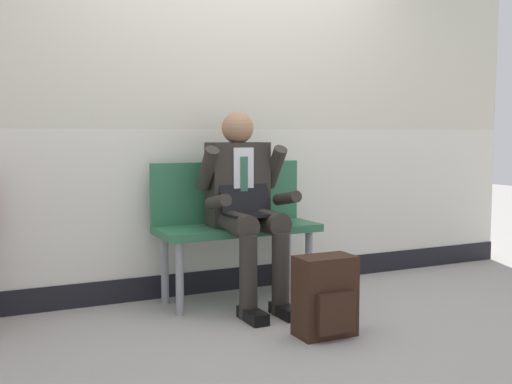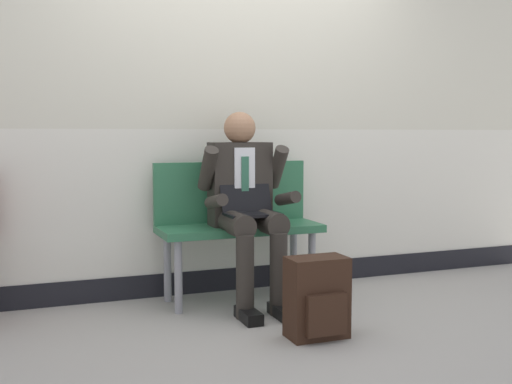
# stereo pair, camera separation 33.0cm
# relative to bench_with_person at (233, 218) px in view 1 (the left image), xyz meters

# --- Properties ---
(ground_plane) EXTENTS (18.00, 18.00, 0.00)m
(ground_plane) POSITION_rel_bench_with_person_xyz_m (0.08, -0.30, -0.55)
(ground_plane) COLOR #9E9991
(station_wall) EXTENTS (5.05, 0.14, 2.79)m
(station_wall) POSITION_rel_bench_with_person_xyz_m (0.08, 0.28, 0.83)
(station_wall) COLOR beige
(station_wall) RESTS_ON ground
(bench_with_person) EXTENTS (1.08, 0.42, 0.93)m
(bench_with_person) POSITION_rel_bench_with_person_xyz_m (0.00, 0.00, 0.00)
(bench_with_person) COLOR #2D6B47
(bench_with_person) RESTS_ON ground
(person_seated) EXTENTS (0.57, 0.70, 1.26)m
(person_seated) POSITION_rel_bench_with_person_xyz_m (0.00, -0.20, 0.13)
(person_seated) COLOR #2D2823
(person_seated) RESTS_ON ground
(backpack) EXTENTS (0.33, 0.23, 0.45)m
(backpack) POSITION_rel_bench_with_person_xyz_m (0.14, -0.95, -0.33)
(backpack) COLOR #331E14
(backpack) RESTS_ON ground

